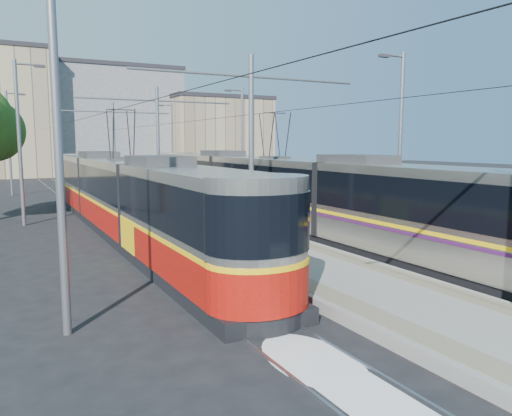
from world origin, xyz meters
TOP-DOWN VIEW (x-y plane):
  - ground at (0.00, 0.00)m, footprint 160.00×160.00m
  - platform at (0.00, 17.00)m, footprint 4.00×50.00m
  - tactile_strip_left at (-1.45, 17.00)m, footprint 0.70×50.00m
  - tactile_strip_right at (1.45, 17.00)m, footprint 0.70×50.00m
  - rails at (0.00, 17.00)m, footprint 8.71×70.00m
  - track_arrow at (-3.60, -3.00)m, footprint 1.20×5.00m
  - tram_left at (-3.60, 13.56)m, footprint 2.43×27.63m
  - tram_right at (3.60, 12.48)m, footprint 2.43×31.50m
  - catenary at (0.00, 14.15)m, footprint 9.20×70.00m
  - street_lamps at (-0.00, 21.00)m, footprint 15.18×38.22m
  - shelter at (-0.18, 13.67)m, footprint 0.84×1.11m
  - building_centre at (6.00, 64.00)m, footprint 18.36×14.28m
  - building_right at (20.00, 58.00)m, footprint 14.28×10.20m

SIDE VIEW (x-z plane):
  - ground at x=0.00m, z-range 0.00..0.00m
  - track_arrow at x=-3.60m, z-range 0.00..0.01m
  - rails at x=0.00m, z-range 0.00..0.03m
  - platform at x=0.00m, z-range 0.00..0.30m
  - tactile_strip_left at x=-1.45m, z-range 0.30..0.31m
  - tactile_strip_right at x=1.45m, z-range 0.30..0.31m
  - shelter at x=-0.18m, z-range 0.35..2.52m
  - tram_left at x=-3.60m, z-range -1.04..4.46m
  - tram_right at x=3.60m, z-range -0.89..4.61m
  - street_lamps at x=0.00m, z-range 0.18..8.18m
  - catenary at x=0.00m, z-range 1.02..8.02m
  - building_right at x=20.00m, z-range 0.01..10.62m
  - building_centre at x=6.00m, z-range 0.01..14.39m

